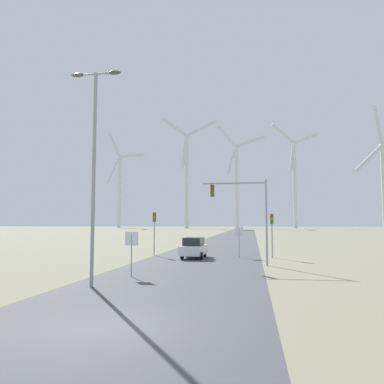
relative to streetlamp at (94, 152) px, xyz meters
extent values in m
plane|color=gray|center=(3.56, -6.61, -6.69)|extent=(600.00, 600.00, 0.00)
cube|color=#47474C|center=(3.56, 41.39, -6.68)|extent=(10.00, 240.00, 0.01)
cylinder|color=#93999E|center=(0.00, 0.00, -1.28)|extent=(0.18, 0.18, 10.82)
cylinder|color=#93999E|center=(0.00, 0.00, 4.09)|extent=(1.99, 0.10, 0.10)
ellipsoid|color=#4C4C51|center=(-1.00, 0.00, 4.09)|extent=(0.70, 0.32, 0.20)
ellipsoid|color=#4C4C51|center=(1.00, 0.00, 4.09)|extent=(0.70, 0.32, 0.20)
cylinder|color=#93999E|center=(0.81, 3.68, -5.47)|extent=(0.07, 0.07, 2.43)
cube|color=white|center=(0.81, 3.67, -4.48)|extent=(0.81, 0.01, 0.81)
cube|color=red|center=(0.81, 3.68, -4.48)|extent=(0.76, 0.02, 0.76)
cylinder|color=#93999E|center=(6.63, 16.90, -5.40)|extent=(0.07, 0.07, 2.58)
cube|color=white|center=(6.63, 16.89, -4.33)|extent=(0.81, 0.01, 0.81)
cube|color=red|center=(6.63, 16.90, -4.33)|extent=(0.76, 0.02, 0.76)
cylinder|color=#93999E|center=(-1.56, 17.70, -4.62)|extent=(0.11, 0.11, 4.14)
cube|color=#4C511E|center=(-1.56, 17.70, -3.00)|extent=(0.28, 0.24, 0.90)
sphere|color=red|center=(-1.56, 17.57, -2.73)|extent=(0.16, 0.16, 0.16)
sphere|color=gold|center=(-1.56, 17.57, -3.00)|extent=(0.16, 0.16, 0.16)
sphere|color=green|center=(-1.56, 17.57, -3.27)|extent=(0.16, 0.16, 0.16)
cylinder|color=#93999E|center=(9.58, 16.84, -4.72)|extent=(0.11, 0.11, 3.93)
cube|color=#4C511E|center=(9.58, 16.84, -3.20)|extent=(0.28, 0.24, 0.90)
sphere|color=red|center=(9.58, 16.70, -2.93)|extent=(0.16, 0.16, 0.16)
sphere|color=gold|center=(9.58, 16.70, -3.20)|extent=(0.16, 0.16, 0.16)
sphere|color=green|center=(9.58, 16.70, -3.47)|extent=(0.16, 0.16, 0.16)
cylinder|color=#93999E|center=(8.88, 10.50, -3.51)|extent=(0.14, 0.14, 6.36)
cylinder|color=#93999E|center=(6.53, 10.50, -0.58)|extent=(4.71, 0.12, 0.12)
cube|color=#4C511E|center=(4.88, 10.50, -1.13)|extent=(0.28, 0.24, 0.90)
sphere|color=red|center=(4.88, 10.36, -0.86)|extent=(0.18, 0.18, 0.18)
cube|color=white|center=(2.67, 15.50, -5.96)|extent=(2.03, 4.20, 0.80)
cube|color=#1E2328|center=(2.67, 15.35, -5.21)|extent=(1.68, 2.19, 0.70)
cylinder|color=black|center=(1.84, 16.78, -6.36)|extent=(0.22, 0.66, 0.66)
cylinder|color=black|center=(3.50, 16.78, -6.36)|extent=(0.22, 0.66, 0.66)
cylinder|color=black|center=(1.84, 14.23, -6.36)|extent=(0.22, 0.66, 0.66)
cylinder|color=black|center=(3.50, 14.23, -6.36)|extent=(0.22, 0.66, 0.66)
cylinder|color=silver|center=(-76.12, 210.19, 16.09)|extent=(2.20, 2.20, 45.56)
sphere|color=silver|center=(-76.12, 210.19, 38.87)|extent=(2.60, 2.60, 2.60)
cube|color=silver|center=(-80.94, 211.92, 30.28)|extent=(10.63, 4.22, 16.99)
cube|color=silver|center=(-66.71, 206.82, 38.74)|extent=(17.80, 6.79, 2.05)
cube|color=silver|center=(-80.72, 211.84, 47.60)|extent=(10.24, 4.08, 17.20)
cylinder|color=silver|center=(-29.45, 193.70, 20.18)|extent=(2.20, 2.20, 53.73)
sphere|color=silver|center=(-29.45, 193.70, 47.04)|extent=(2.60, 2.60, 2.60)
cube|color=silver|center=(-20.32, 192.40, 50.88)|extent=(17.82, 3.03, 8.83)
cube|color=silver|center=(-37.29, 194.82, 53.11)|extent=(15.83, 2.75, 12.77)
cube|color=silver|center=(-30.72, 193.88, 37.15)|extent=(4.22, 1.09, 18.74)
cylinder|color=silver|center=(-1.18, 203.25, 17.57)|extent=(2.20, 2.20, 48.52)
sphere|color=silver|center=(-1.18, 203.25, 41.84)|extent=(2.60, 2.60, 2.60)
cube|color=silver|center=(-6.89, 205.72, 48.91)|extent=(12.07, 5.59, 14.35)
cube|color=silver|center=(-3.94, 204.45, 32.91)|extent=(6.91, 3.36, 17.19)
cube|color=silver|center=(7.30, 199.59, 43.69)|extent=(16.30, 7.43, 5.21)
cylinder|color=silver|center=(32.96, 210.86, 18.76)|extent=(2.20, 2.20, 50.89)
sphere|color=silver|center=(32.96, 210.86, 44.20)|extent=(2.60, 2.60, 2.60)
cube|color=silver|center=(31.73, 210.38, 35.19)|extent=(4.11, 2.01, 16.99)
cube|color=silver|center=(40.82, 213.96, 47.57)|extent=(15.41, 6.48, 7.93)
cube|color=silver|center=(26.31, 208.23, 49.84)|extent=(13.56, 5.75, 11.89)
cylinder|color=silver|center=(73.33, 182.67, 14.49)|extent=(2.20, 2.20, 42.35)
sphere|color=silver|center=(73.33, 182.67, 35.66)|extent=(2.60, 2.60, 2.60)
cube|color=silver|center=(71.57, 181.87, 46.38)|extent=(5.11, 2.70, 20.48)
cube|color=silver|center=(65.76, 179.21, 28.64)|extent=(15.49, 7.44, 14.59)
camera|label=1|loc=(7.87, -17.63, -3.56)|focal=35.00mm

